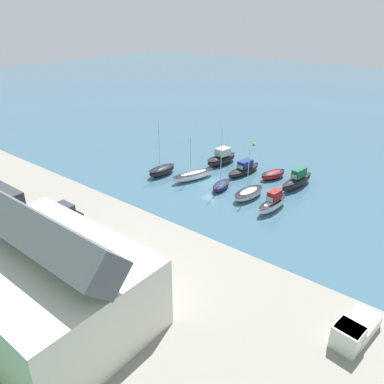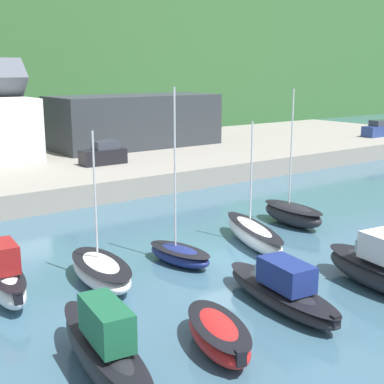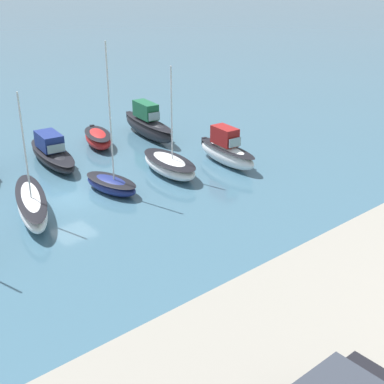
% 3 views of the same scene
% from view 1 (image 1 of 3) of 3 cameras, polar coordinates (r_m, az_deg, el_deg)
% --- Properties ---
extents(ground_plane, '(320.00, 320.00, 0.00)m').
position_cam_1_polar(ground_plane, '(58.08, 2.95, 1.41)').
color(ground_plane, '#385B70').
extents(quay_promenade, '(112.24, 27.12, 1.79)m').
position_cam_1_polar(quay_promenade, '(40.94, -21.87, -10.49)').
color(quay_promenade, gray).
rests_on(quay_promenade, ground_plane).
extents(harbor_clubhouse, '(16.48, 11.09, 9.77)m').
position_cam_1_polar(harbor_clubhouse, '(31.46, -21.49, -12.51)').
color(harbor_clubhouse, silver).
rests_on(harbor_clubhouse, quay_promenade).
extents(moored_boat_0, '(2.12, 6.04, 2.75)m').
position_cam_1_polar(moored_boat_0, '(50.70, 12.19, -1.68)').
color(moored_boat_0, silver).
rests_on(moored_boat_0, ground_plane).
extents(moored_boat_1, '(2.89, 5.89, 7.56)m').
position_cam_1_polar(moored_boat_1, '(53.55, 8.60, -0.23)').
color(moored_boat_1, silver).
rests_on(moored_boat_1, ground_plane).
extents(moored_boat_2, '(2.44, 4.52, 9.51)m').
position_cam_1_polar(moored_boat_2, '(55.86, 4.45, 0.99)').
color(moored_boat_2, navy).
rests_on(moored_boat_2, ground_plane).
extents(moored_boat_3, '(3.99, 7.50, 7.45)m').
position_cam_1_polar(moored_boat_3, '(58.78, 0.23, 2.55)').
color(moored_boat_3, white).
rests_on(moored_boat_3, ground_plane).
extents(moored_boat_4, '(2.46, 5.39, 9.16)m').
position_cam_1_polar(moored_boat_4, '(60.74, -4.61, 3.29)').
color(moored_boat_4, black).
rests_on(moored_boat_4, ground_plane).
extents(moored_boat_5, '(2.48, 7.70, 2.92)m').
position_cam_1_polar(moored_boat_5, '(58.24, 15.72, 1.68)').
color(moored_boat_5, black).
rests_on(moored_boat_5, ground_plane).
extents(moored_boat_6, '(3.30, 5.00, 1.22)m').
position_cam_1_polar(moored_boat_6, '(60.66, 12.24, 2.60)').
color(moored_boat_6, red).
rests_on(moored_boat_6, ground_plane).
extents(moored_boat_7, '(2.90, 7.54, 2.24)m').
position_cam_1_polar(moored_boat_7, '(61.61, 7.91, 3.46)').
color(moored_boat_7, black).
rests_on(moored_boat_7, ground_plane).
extents(moored_boat_8, '(3.29, 6.86, 2.82)m').
position_cam_1_polar(moored_boat_8, '(65.30, 4.54, 5.16)').
color(moored_boat_8, black).
rests_on(moored_boat_8, ground_plane).
extents(parked_car_0, '(4.20, 1.81, 2.16)m').
position_cam_1_polar(parked_car_0, '(45.72, -18.62, -3.28)').
color(parked_car_0, black).
rests_on(parked_car_0, quay_promenade).
extents(pickup_truck_0, '(2.54, 4.94, 1.90)m').
position_cam_1_polar(pickup_truck_0, '(31.70, 23.40, -18.89)').
color(pickup_truck_0, silver).
rests_on(pickup_truck_0, quay_promenade).
extents(dog_on_quay, '(0.85, 0.65, 0.68)m').
position_cam_1_polar(dog_on_quay, '(34.39, -4.97, -13.24)').
color(dog_on_quay, black).
rests_on(dog_on_quay, quay_promenade).
extents(mooring_buoy_0, '(0.55, 0.55, 0.55)m').
position_cam_1_polar(mooring_buoy_0, '(76.04, 9.41, 7.26)').
color(mooring_buoy_0, yellow).
rests_on(mooring_buoy_0, ground_plane).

